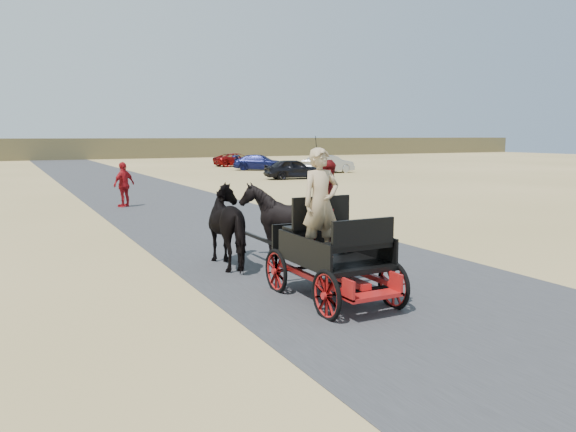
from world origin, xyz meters
name	(u,v)px	position (x,y,z in m)	size (l,w,h in m)	color
ground	(357,278)	(0.00, 0.00, 0.00)	(140.00, 140.00, 0.00)	tan
road	(357,278)	(0.00, 0.00, 0.01)	(6.00, 140.00, 0.01)	#38383A
ridge_far	(56,149)	(0.00, 62.00, 1.20)	(140.00, 6.00, 2.40)	brown
carriage	(332,278)	(-1.16, -0.94, 0.36)	(1.30, 2.40, 0.72)	black
horse_left	(234,226)	(-1.71, 2.06, 0.85)	(0.91, 2.01, 1.70)	black
horse_right	(281,222)	(-0.61, 2.06, 0.85)	(1.37, 1.54, 1.70)	black
driver_man	(321,203)	(-1.36, -0.89, 1.62)	(0.66, 0.43, 1.80)	tan
passenger_woman	(329,205)	(-0.86, -0.34, 1.51)	(0.77, 0.60, 1.58)	#660C0F
pedestrian	(124,185)	(-1.79, 13.12, 0.86)	(1.01, 0.42, 1.73)	#A71319
car_a	(294,169)	(10.56, 22.64, 0.63)	(1.50, 3.72, 1.27)	black
car_b	(328,164)	(15.41, 26.47, 0.66)	(1.39, 3.99, 1.32)	#B2B2B7
car_c	(260,163)	(12.39, 31.81, 0.61)	(1.71, 4.20, 1.22)	navy
car_d	(237,160)	(12.95, 38.00, 0.58)	(1.93, 4.18, 1.16)	maroon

